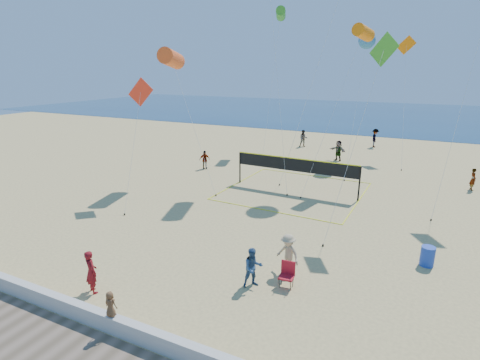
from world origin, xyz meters
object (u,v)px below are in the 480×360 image
at_px(trash_barrel, 427,256).
at_px(volleyball_net, 295,169).
at_px(woman, 91,272).
at_px(camp_chair, 287,273).

distance_m(trash_barrel, volleyball_net, 10.75).
xyz_separation_m(woman, volleyball_net, (3.00, 14.56, 0.72)).
relative_size(trash_barrel, volleyball_net, 0.09).
relative_size(woman, trash_barrel, 1.97).
distance_m(camp_chair, volleyball_net, 11.61).
height_order(camp_chair, volleyball_net, volleyball_net).
relative_size(woman, volleyball_net, 0.19).
relative_size(camp_chair, volleyball_net, 0.13).
bearing_deg(camp_chair, volleyball_net, 102.88).
xyz_separation_m(woman, trash_barrel, (11.03, 7.50, -0.41)).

